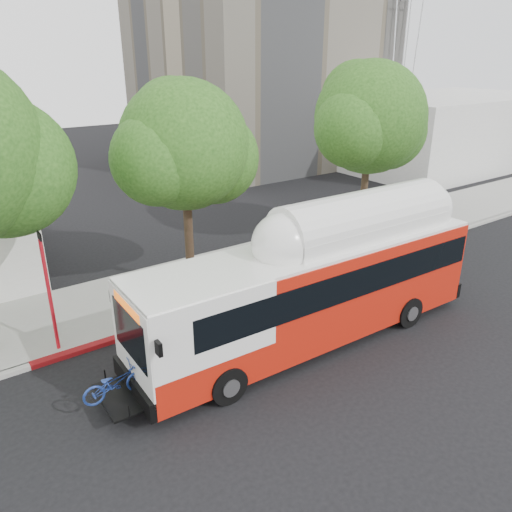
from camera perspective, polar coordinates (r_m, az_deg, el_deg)
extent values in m
plane|color=black|center=(17.66, 5.05, -9.97)|extent=(120.00, 120.00, 0.00)
cube|color=gray|center=(22.34, -5.72, -2.53)|extent=(60.00, 5.00, 0.15)
cube|color=gray|center=(20.34, -2.04, -5.04)|extent=(60.00, 0.30, 0.15)
cube|color=maroon|center=(19.06, -9.66, -7.35)|extent=(10.00, 0.32, 0.16)
sphere|color=#1D4413|center=(17.46, -26.92, 8.94)|extent=(4.35, 4.35, 4.35)
cylinder|color=#2D2116|center=(20.51, -7.72, 3.05)|extent=(0.36, 0.36, 5.44)
sphere|color=#1D4413|center=(19.68, -8.24, 12.44)|extent=(5.00, 5.00, 5.00)
sphere|color=#1D4413|center=(20.62, -4.95, 11.10)|extent=(3.75, 3.75, 3.75)
cylinder|color=#2D2116|center=(26.25, 12.25, 7.35)|extent=(0.36, 0.36, 5.76)
sphere|color=#1D4413|center=(25.60, 12.92, 15.16)|extent=(5.40, 5.40, 5.40)
sphere|color=#1D4413|center=(26.92, 14.67, 13.78)|extent=(4.05, 4.05, 4.05)
cube|color=silver|center=(48.71, 20.71, 13.29)|extent=(20.00, 12.00, 6.00)
cube|color=red|center=(17.02, 6.40, -4.00)|extent=(12.76, 3.01, 3.07)
cube|color=black|center=(17.07, 7.85, -1.63)|extent=(11.49, 3.05, 1.01)
cube|color=white|center=(16.39, 6.64, 0.96)|extent=(12.76, 2.92, 0.11)
cube|color=white|center=(17.68, 11.92, 3.17)|extent=(6.82, 2.25, 0.58)
cube|color=black|center=(14.84, -15.59, -15.36)|extent=(0.89, 1.92, 0.06)
imported|color=navy|center=(14.54, -15.80, -13.76)|extent=(0.67, 1.83, 0.96)
cylinder|color=red|center=(17.49, -22.47, -4.47)|extent=(0.12, 0.12, 4.06)
cube|color=black|center=(16.70, -23.52, 2.09)|extent=(0.05, 0.41, 0.25)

